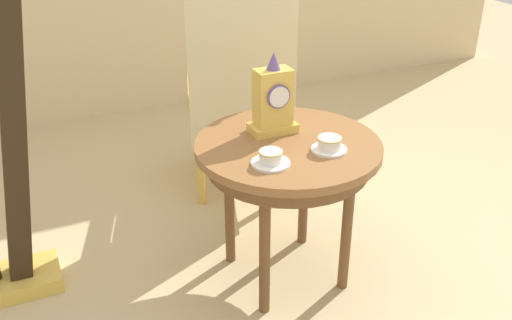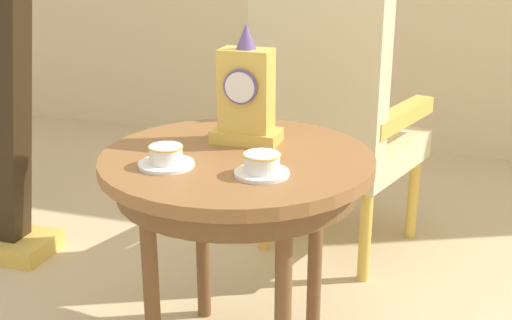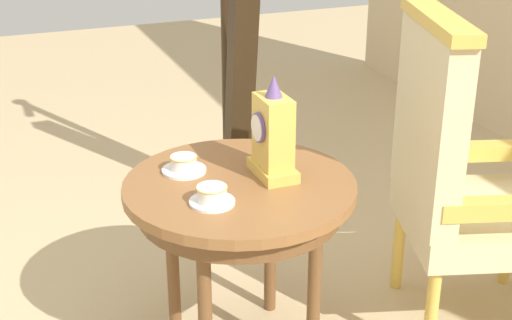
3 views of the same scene
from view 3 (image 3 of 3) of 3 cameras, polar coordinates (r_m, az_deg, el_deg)
side_table at (r=2.39m, az=-1.24°, el=-3.32°), size 0.74×0.74×0.64m
teacup_left at (r=2.44m, az=-5.54°, el=-0.38°), size 0.15×0.15×0.06m
teacup_right at (r=2.22m, az=-3.39°, el=-2.74°), size 0.14×0.14×0.06m
mantel_clock at (r=2.36m, az=1.29°, el=1.83°), size 0.19×0.11×0.34m
armchair at (r=2.63m, az=15.16°, el=-0.92°), size 0.67×0.67×1.14m
harp at (r=3.37m, az=-1.44°, el=7.40°), size 0.40×0.24×1.76m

